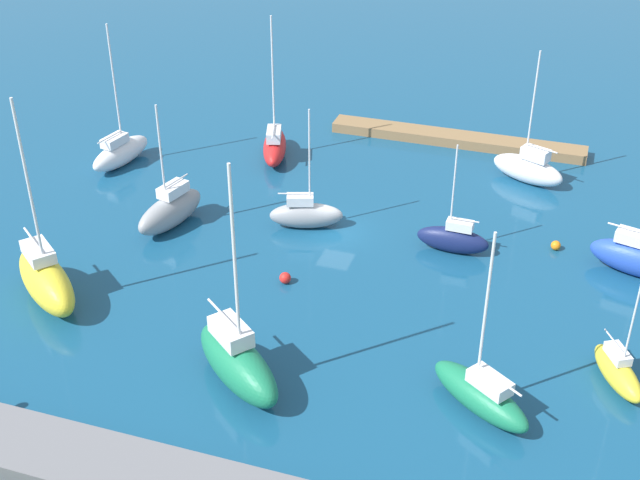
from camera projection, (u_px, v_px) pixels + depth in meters
name	position (u px, v px, depth m)	size (l,w,h in m)	color
water	(336.00, 232.00, 64.13)	(160.00, 160.00, 0.00)	navy
pier_dock	(456.00, 139.00, 77.53)	(23.16, 2.37, 0.89)	olive
sailboat_white_east_end	(528.00, 168.00, 70.51)	(6.58, 4.22, 11.27)	white
sailboat_gray_far_north	(170.00, 210.00, 64.22)	(3.68, 7.05, 10.00)	gray
sailboat_green_far_south	(481.00, 394.00, 46.87)	(6.80, 5.60, 11.34)	#19724C
sailboat_yellow_lone_north	(618.00, 371.00, 48.86)	(3.73, 5.12, 8.16)	yellow
sailboat_red_along_channel	(275.00, 145.00, 74.44)	(3.96, 7.12, 12.63)	red
sailboat_blue_center_basin	(637.00, 257.00, 58.52)	(6.96, 3.73, 12.39)	#2347B2
sailboat_navy_mid_basin	(453.00, 238.00, 61.19)	(5.31, 1.68, 8.45)	#141E4C
sailboat_white_lone_south	(120.00, 152.00, 73.39)	(3.20, 7.03, 12.35)	white
sailboat_gray_off_beacon	(306.00, 214.00, 64.16)	(5.82, 3.36, 9.63)	gray
sailboat_green_near_pier	(237.00, 361.00, 48.52)	(7.82, 6.96, 14.37)	#19724C
sailboat_yellow_outer_mooring	(46.00, 279.00, 55.55)	(7.86, 6.93, 14.50)	yellow
mooring_buoy_orange	(556.00, 245.00, 61.76)	(0.71, 0.71, 0.71)	orange
mooring_buoy_red	(285.00, 278.00, 58.03)	(0.80, 0.80, 0.80)	red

